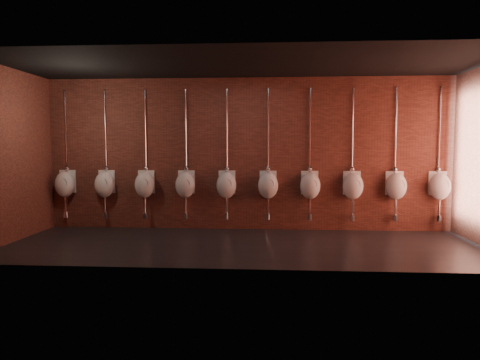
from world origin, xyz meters
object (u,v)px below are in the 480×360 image
Objects in this scene: urinal_0 at (65,184)px; urinal_9 at (440,186)px; urinal_2 at (145,184)px; urinal_7 at (353,185)px; urinal_4 at (226,185)px; urinal_6 at (310,185)px; urinal_3 at (185,184)px; urinal_5 at (268,185)px; urinal_1 at (105,184)px; urinal_8 at (396,186)px.

urinal_0 and urinal_9 have the same top height.
urinal_2 is 1.00× the size of urinal_7.
urinal_4 is 1.74m from urinal_6.
urinal_7 is (3.49, 0.00, 0.00)m from urinal_3.
urinal_5 is 1.00× the size of urinal_9.
urinal_6 is 1.00× the size of urinal_7.
urinal_2 is 1.00× the size of urinal_9.
urinal_2 is at bearing 0.00° from urinal_1.
urinal_9 is (6.10, 0.00, 0.00)m from urinal_2.
urinal_5 is at bearing 0.00° from urinal_2.
urinal_6 is (2.61, 0.00, 0.00)m from urinal_3.
urinal_1 is 0.87m from urinal_2.
urinal_7 is at bearing 0.00° from urinal_6.
urinal_1 is 1.00× the size of urinal_6.
urinal_4 is 3.49m from urinal_8.
urinal_3 is (0.87, 0.00, 0.00)m from urinal_2.
urinal_4 is at bearing 180.00° from urinal_5.
urinal_5 is at bearing 0.00° from urinal_3.
urinal_4 is (3.49, 0.00, 0.00)m from urinal_0.
urinal_1 is 2.61m from urinal_4.
urinal_5 is 1.00× the size of urinal_8.
urinal_4 is at bearing 180.00° from urinal_6.
urinal_2 is 1.00× the size of urinal_6.
urinal_8 is at bearing 0.00° from urinal_1.
urinal_4 is 1.00× the size of urinal_8.
urinal_0 is 1.00× the size of urinal_9.
urinal_9 is (2.61, 0.00, 0.00)m from urinal_6.
urinal_5 is at bearing 180.00° from urinal_8.
urinal_5 is (3.49, 0.00, 0.00)m from urinal_1.
urinal_3 is at bearing 180.00° from urinal_8.
urinal_6 and urinal_7 have the same top height.
urinal_8 is (0.87, 0.00, 0.00)m from urinal_7.
urinal_1 is 6.97m from urinal_9.
urinal_2 is at bearing 180.00° from urinal_7.
urinal_7 is (4.36, 0.00, 0.00)m from urinal_2.
urinal_0 and urinal_5 have the same top height.
urinal_2 is 1.00× the size of urinal_5.
urinal_7 is at bearing 0.00° from urinal_5.
urinal_9 is at bearing 0.00° from urinal_0.
urinal_2 and urinal_7 have the same top height.
urinal_1 is 1.00× the size of urinal_4.
urinal_0 is at bearing 180.00° from urinal_6.
urinal_9 is (1.74, 0.00, 0.00)m from urinal_7.
urinal_8 is (6.10, 0.00, 0.00)m from urinal_1.
urinal_5 and urinal_8 have the same top height.
urinal_4 is 1.00× the size of urinal_7.
urinal_3 is 2.61m from urinal_6.
urinal_7 is at bearing 0.00° from urinal_3.
urinal_2 and urinal_6 have the same top height.
urinal_2 and urinal_8 have the same top height.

